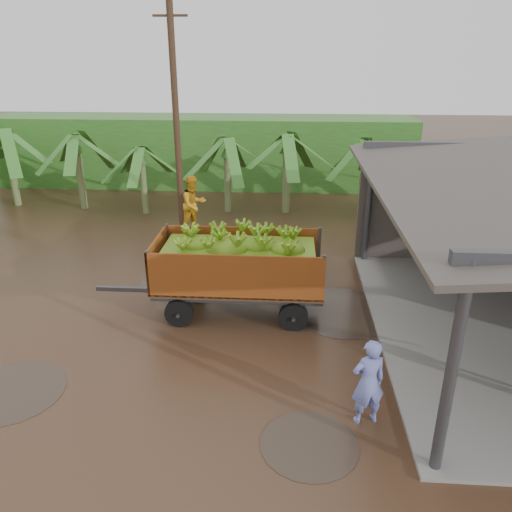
{
  "coord_description": "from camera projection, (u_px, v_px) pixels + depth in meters",
  "views": [
    {
      "loc": [
        2.65,
        -10.53,
        6.75
      ],
      "look_at": [
        1.77,
        2.33,
        1.46
      ],
      "focal_mm": 35.0,
      "sensor_mm": 36.0,
      "label": 1
    }
  ],
  "objects": [
    {
      "name": "hedge_north",
      "position": [
        203.0,
        151.0,
        26.65
      ],
      "size": [
        22.0,
        3.0,
        3.6
      ],
      "primitive_type": "cube",
      "color": "#2D661E",
      "rests_on": "ground"
    },
    {
      "name": "man_blue",
      "position": [
        368.0,
        382.0,
        9.5
      ],
      "size": [
        0.76,
        0.61,
        1.84
      ],
      "primitive_type": "imported",
      "rotation": [
        0.0,
        0.0,
        3.42
      ],
      "color": "#6E79C9",
      "rests_on": "ground"
    },
    {
      "name": "utility_pole",
      "position": [
        176.0,
        124.0,
        18.11
      ],
      "size": [
        1.2,
        0.24,
        8.51
      ],
      "color": "#47301E",
      "rests_on": "ground"
    },
    {
      "name": "banana_trailer",
      "position": [
        238.0,
        265.0,
        13.54
      ],
      "size": [
        6.31,
        2.21,
        3.69
      ],
      "rotation": [
        0.0,
        0.0,
        0.0
      ],
      "color": "#B9581A",
      "rests_on": "ground"
    },
    {
      "name": "ground",
      "position": [
        179.0,
        343.0,
        12.45
      ],
      "size": [
        100.0,
        100.0,
        0.0
      ],
      "primitive_type": "plane",
      "color": "black",
      "rests_on": "ground"
    },
    {
      "name": "banana_plants",
      "position": [
        70.0,
        196.0,
        18.42
      ],
      "size": [
        23.85,
        20.26,
        4.12
      ],
      "color": "#2D661E",
      "rests_on": "ground"
    }
  ]
}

